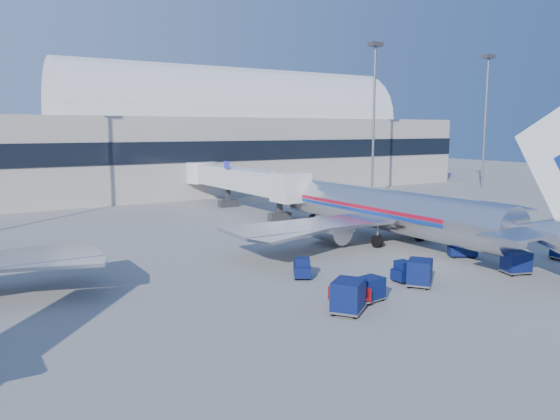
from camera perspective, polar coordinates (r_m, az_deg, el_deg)
ground at (r=41.13m, az=5.64°, el=-5.97°), size 260.00×260.00×0.00m
terminal at (r=88.25m, az=-24.93°, el=5.91°), size 170.00×28.15×21.00m
airliner_main at (r=50.31m, az=11.64°, el=-0.06°), size 32.00×37.26×12.07m
jetbridge_near at (r=70.35m, az=-4.68°, el=3.28°), size 4.40×27.50×6.25m
mast_east at (r=82.23m, az=9.82°, el=11.51°), size 2.00×1.20×22.60m
mast_far_east at (r=100.50m, az=20.75°, el=10.51°), size 2.00×1.20×22.60m
barrier_near at (r=54.87m, az=19.47°, el=-2.30°), size 3.00×0.55×0.90m
barrier_mid at (r=57.45m, az=21.54°, el=-1.94°), size 3.00×0.55×0.90m
barrier_far at (r=60.10m, az=23.43°, el=-1.61°), size 3.00×0.55×0.90m
tug_lead at (r=38.08m, az=13.15°, el=-6.29°), size 2.28×1.20×1.46m
tug_right at (r=46.32m, az=18.41°, el=-3.92°), size 2.40×2.11×1.41m
tug_left at (r=38.08m, az=2.31°, el=-6.07°), size 2.14×2.52×1.48m
cart_train_a at (r=37.06m, az=14.39°, el=-6.31°), size 2.51×2.42×1.76m
cart_train_b at (r=33.34m, az=9.36°, el=-8.10°), size 1.82×1.48×1.46m
cart_train_c at (r=31.03m, az=7.13°, el=-8.88°), size 2.68×2.57×1.88m
cart_solo_near at (r=42.32m, az=23.46°, el=-5.03°), size 2.16×1.88×1.61m
cart_open_red at (r=32.31m, az=7.27°, el=-9.29°), size 2.33×1.84×0.56m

